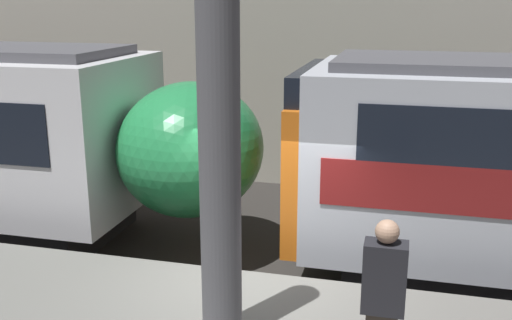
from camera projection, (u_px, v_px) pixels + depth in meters
station_rear_barrier at (328, 90)px, 13.72m from camera, size 50.00×0.15×4.64m
support_pillar_near at (220, 173)px, 5.85m from camera, size 0.41×0.41×3.58m
person_waiting at (383, 301)px, 5.31m from camera, size 0.38×0.24×1.61m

